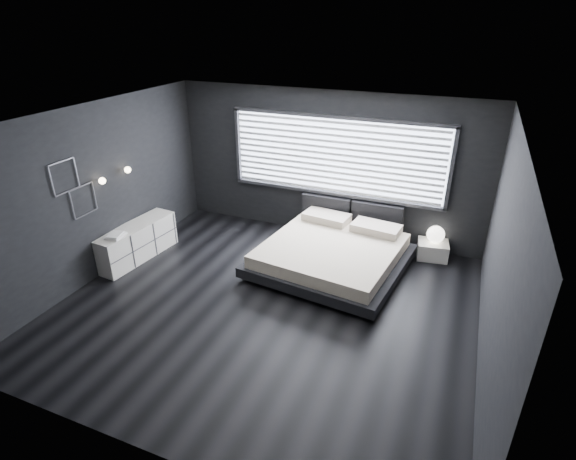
% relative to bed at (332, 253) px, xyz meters
% --- Properties ---
extents(room, '(6.04, 6.00, 2.80)m').
position_rel_bed_xyz_m(room, '(-0.57, -1.45, 1.11)').
color(room, black).
rests_on(room, ground).
extents(window, '(4.14, 0.09, 1.52)m').
position_rel_bed_xyz_m(window, '(-0.37, 1.24, 1.32)').
color(window, white).
rests_on(window, ground).
extents(headboard, '(1.96, 0.16, 0.52)m').
position_rel_bed_xyz_m(headboard, '(-0.01, 1.19, 0.28)').
color(headboard, black).
rests_on(headboard, ground).
extents(sconce_near, '(0.18, 0.11, 0.11)m').
position_rel_bed_xyz_m(sconce_near, '(-3.46, -1.40, 1.31)').
color(sconce_near, silver).
rests_on(sconce_near, ground).
extents(sconce_far, '(0.18, 0.11, 0.11)m').
position_rel_bed_xyz_m(sconce_far, '(-3.46, -0.80, 1.31)').
color(sconce_far, silver).
rests_on(sconce_far, ground).
extents(wall_art_upper, '(0.01, 0.48, 0.48)m').
position_rel_bed_xyz_m(wall_art_upper, '(-3.55, -2.00, 1.56)').
color(wall_art_upper, '#47474C').
rests_on(wall_art_upper, ground).
extents(wall_art_lower, '(0.01, 0.48, 0.48)m').
position_rel_bed_xyz_m(wall_art_lower, '(-3.55, -1.75, 1.09)').
color(wall_art_lower, '#47474C').
rests_on(wall_art_lower, ground).
extents(bed, '(2.65, 2.55, 0.62)m').
position_rel_bed_xyz_m(bed, '(0.00, 0.00, 0.00)').
color(bed, black).
rests_on(bed, ground).
extents(nightstand, '(0.59, 0.51, 0.31)m').
position_rel_bed_xyz_m(nightstand, '(1.58, 1.05, -0.13)').
color(nightstand, white).
rests_on(nightstand, ground).
extents(orb_lamp, '(0.31, 0.31, 0.31)m').
position_rel_bed_xyz_m(orb_lamp, '(1.59, 1.06, 0.18)').
color(orb_lamp, white).
rests_on(orb_lamp, nightstand).
extents(dresser, '(0.61, 1.64, 0.64)m').
position_rel_bed_xyz_m(dresser, '(-3.35, -0.97, 0.03)').
color(dresser, white).
rests_on(dresser, ground).
extents(book_stack, '(0.28, 0.35, 0.06)m').
position_rel_bed_xyz_m(book_stack, '(-3.34, -1.45, 0.38)').
color(book_stack, white).
rests_on(book_stack, dresser).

